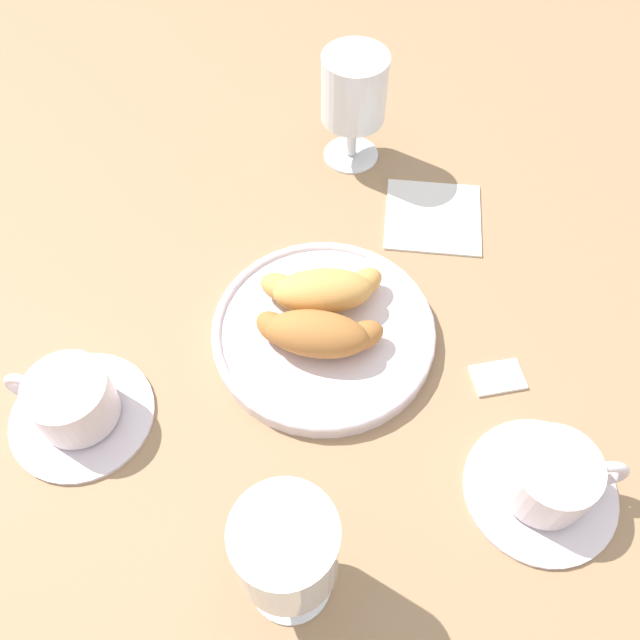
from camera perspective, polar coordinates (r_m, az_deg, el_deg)
The scene contains 10 objects.
ground_plane at distance 0.67m, azimuth -0.25°, elevation -3.12°, with size 2.20×2.20×0.00m, color #997551.
pastry_plate at distance 0.67m, azimuth -0.00°, elevation -0.92°, with size 0.23×0.23×0.02m.
croissant_large at distance 0.64m, azimuth -0.21°, elevation -1.34°, with size 0.14×0.07×0.04m.
croissant_small at distance 0.67m, azimuth 0.22°, elevation 2.63°, with size 0.13×0.09×0.04m.
coffee_cup_near at distance 0.62m, azimuth 19.11°, elevation -12.91°, with size 0.14×0.14×0.06m.
coffee_cup_far at distance 0.65m, azimuth -20.45°, elevation -6.77°, with size 0.14×0.14×0.06m.
juice_glass_left at distance 0.50m, azimuth -2.93°, elevation -19.22°, with size 0.08×0.08×0.14m.
juice_glass_right at distance 0.80m, azimuth 2.94°, elevation 18.87°, with size 0.08×0.08×0.14m.
sugar_packet at distance 0.68m, azimuth 15.08°, elevation -4.71°, with size 0.05×0.03×0.01m, color white.
folded_napkin at distance 0.79m, azimuth 9.71°, elevation 8.83°, with size 0.11×0.11×0.01m, color silver.
Camera 1 is at (0.10, -0.33, 0.57)m, focal length 37.19 mm.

